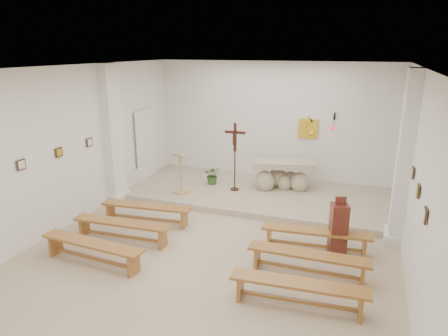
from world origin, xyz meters
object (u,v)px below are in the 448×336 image
at_px(bench_right_second, 308,259).
at_px(bench_right_third, 299,288).
at_px(bench_left_third, 92,247).
at_px(lectern, 180,173).
at_px(bench_left_front, 146,210).
at_px(crucifix_stand, 235,152).
at_px(donation_pedestal, 338,229).
at_px(bench_right_front, 316,235).
at_px(bench_left_second, 122,226).
at_px(altar, 282,177).

xyz_separation_m(bench_right_second, bench_right_third, (-0.00, -0.95, 0.00)).
distance_m(bench_left_third, bench_right_third, 3.79).
bearing_deg(lectern, bench_left_front, -77.97).
distance_m(crucifix_stand, bench_left_third, 4.60).
bearing_deg(bench_left_third, lectern, 92.99).
bearing_deg(crucifix_stand, bench_right_second, -55.12).
bearing_deg(donation_pedestal, bench_left_third, -172.03).
height_order(lectern, bench_right_third, lectern).
bearing_deg(bench_right_third, bench_right_front, 85.84).
height_order(lectern, bench_left_second, lectern).
xyz_separation_m(altar, lectern, (-2.44, -1.28, 0.23)).
bearing_deg(bench_right_second, bench_left_second, 179.30).
bearing_deg(bench_left_second, bench_right_front, 10.88).
relative_size(bench_left_front, bench_left_second, 1.00).
bearing_deg(bench_right_front, bench_left_third, -158.77).
xyz_separation_m(crucifix_stand, bench_right_second, (2.49, -3.38, -0.88)).
bearing_deg(bench_left_third, bench_right_second, 17.65).
relative_size(altar, bench_left_front, 0.82).
bearing_deg(donation_pedestal, altar, 103.26).
height_order(donation_pedestal, bench_right_second, donation_pedestal).
bearing_deg(donation_pedestal, bench_left_front, 163.66).
bearing_deg(bench_right_third, bench_left_third, 175.84).
height_order(donation_pedestal, bench_right_third, donation_pedestal).
height_order(bench_right_front, bench_right_second, same).
xyz_separation_m(crucifix_stand, bench_left_second, (-1.29, -3.38, -0.88)).
relative_size(lectern, bench_left_front, 0.53).
bearing_deg(bench_right_second, altar, 107.78).
xyz_separation_m(lectern, bench_right_front, (3.76, -1.70, -0.37)).
xyz_separation_m(altar, bench_left_third, (-2.47, -4.89, -0.14)).
bearing_deg(bench_right_second, bench_left_third, -166.56).
bearing_deg(bench_left_second, donation_pedestal, 10.50).
xyz_separation_m(lectern, donation_pedestal, (4.16, -1.62, -0.19)).
relative_size(bench_right_front, bench_left_second, 1.00).
bearing_deg(crucifix_stand, bench_left_front, -119.68).
height_order(bench_right_second, bench_right_third, same).
distance_m(bench_left_front, bench_left_third, 1.91).
bearing_deg(altar, bench_left_second, -136.82).
relative_size(altar, bench_left_third, 0.82).
xyz_separation_m(lectern, bench_right_third, (3.76, -3.61, -0.37)).
bearing_deg(lectern, bench_right_second, -22.10).
height_order(altar, bench_left_second, altar).
height_order(crucifix_stand, bench_right_second, crucifix_stand).
bearing_deg(bench_left_second, bench_right_second, -3.26).
distance_m(bench_left_front, bench_left_second, 0.95).
relative_size(donation_pedestal, bench_left_third, 0.55).
relative_size(crucifix_stand, bench_right_second, 0.87).
xyz_separation_m(lectern, bench_left_second, (-0.03, -2.65, -0.37)).
distance_m(altar, crucifix_stand, 1.50).
bearing_deg(crucifix_stand, lectern, -151.68).
bearing_deg(donation_pedestal, bench_right_front, 172.80).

